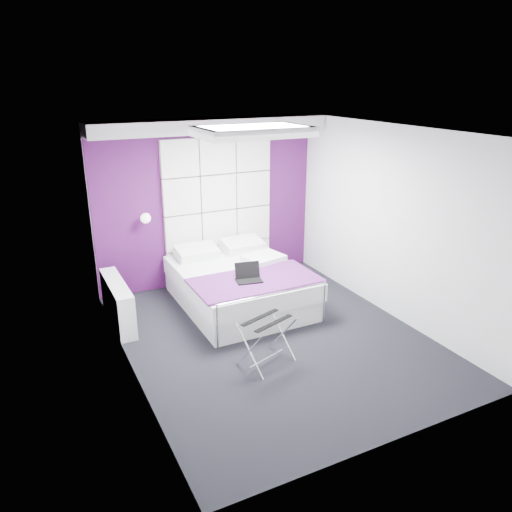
# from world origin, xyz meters

# --- Properties ---
(floor) EXTENTS (4.40, 4.40, 0.00)m
(floor) POSITION_xyz_m (0.00, 0.00, 0.00)
(floor) COLOR black
(floor) RESTS_ON ground
(ceiling) EXTENTS (4.40, 4.40, 0.00)m
(ceiling) POSITION_xyz_m (0.00, 0.00, 2.60)
(ceiling) COLOR white
(ceiling) RESTS_ON wall_back
(wall_back) EXTENTS (3.60, 0.00, 3.60)m
(wall_back) POSITION_xyz_m (0.00, 2.20, 1.30)
(wall_back) COLOR silver
(wall_back) RESTS_ON floor
(wall_left) EXTENTS (0.00, 4.40, 4.40)m
(wall_left) POSITION_xyz_m (-1.80, 0.00, 1.30)
(wall_left) COLOR silver
(wall_left) RESTS_ON floor
(wall_right) EXTENTS (0.00, 4.40, 4.40)m
(wall_right) POSITION_xyz_m (1.80, 0.00, 1.30)
(wall_right) COLOR silver
(wall_right) RESTS_ON floor
(accent_wall) EXTENTS (3.58, 0.02, 2.58)m
(accent_wall) POSITION_xyz_m (0.00, 2.19, 1.30)
(accent_wall) COLOR #461048
(accent_wall) RESTS_ON wall_back
(soffit) EXTENTS (3.58, 0.50, 0.20)m
(soffit) POSITION_xyz_m (0.00, 1.95, 2.50)
(soffit) COLOR silver
(soffit) RESTS_ON wall_back
(headboard) EXTENTS (1.80, 0.08, 2.30)m
(headboard) POSITION_xyz_m (0.15, 2.14, 1.17)
(headboard) COLOR silver
(headboard) RESTS_ON wall_back
(skylight) EXTENTS (1.36, 0.86, 0.12)m
(skylight) POSITION_xyz_m (0.00, 0.60, 2.55)
(skylight) COLOR white
(skylight) RESTS_ON ceiling
(wall_lamp) EXTENTS (0.15, 0.15, 0.15)m
(wall_lamp) POSITION_xyz_m (-1.05, 2.06, 1.22)
(wall_lamp) COLOR white
(wall_lamp) RESTS_ON wall_back
(radiator) EXTENTS (0.22, 1.20, 0.60)m
(radiator) POSITION_xyz_m (-1.69, 1.30, 0.30)
(radiator) COLOR silver
(radiator) RESTS_ON floor
(bed) EXTENTS (1.71, 2.07, 0.72)m
(bed) POSITION_xyz_m (0.03, 1.11, 0.31)
(bed) COLOR silver
(bed) RESTS_ON floor
(nightstand) EXTENTS (0.40, 0.31, 0.04)m
(nightstand) POSITION_xyz_m (-0.59, 2.02, 0.49)
(nightstand) COLOR silver
(nightstand) RESTS_ON wall_back
(luggage_rack) EXTENTS (0.57, 0.42, 0.57)m
(luggage_rack) POSITION_xyz_m (-0.37, -0.50, 0.28)
(luggage_rack) COLOR silver
(luggage_rack) RESTS_ON floor
(laptop) EXTENTS (0.34, 0.24, 0.24)m
(laptop) POSITION_xyz_m (-0.07, 0.62, 0.64)
(laptop) COLOR black
(laptop) RESTS_ON bed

